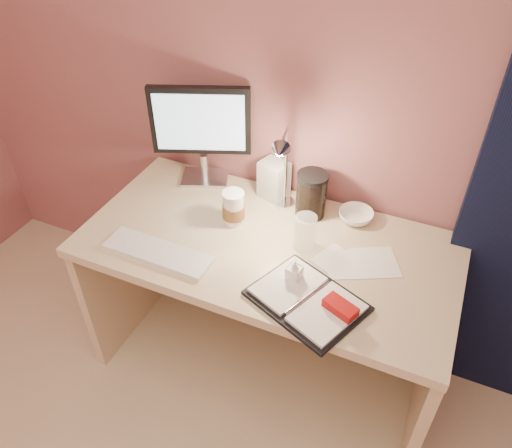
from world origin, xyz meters
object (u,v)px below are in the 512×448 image
at_px(lotion_bottle, 294,271).
at_px(desk, 274,273).
at_px(clear_cup, 305,232).
at_px(desk_lamp, 272,166).
at_px(planner, 310,300).
at_px(product_box, 274,180).
at_px(coffee_cup, 234,209).
at_px(monitor, 201,126).
at_px(bowl, 356,216).
at_px(dark_jar, 311,197).
at_px(keyboard, 158,252).

bearing_deg(lotion_bottle, desk, 125.36).
distance_m(clear_cup, desk_lamp, 0.27).
xyz_separation_m(planner, product_box, (-0.33, 0.50, 0.07)).
height_order(coffee_cup, clear_cup, same).
bearing_deg(desk_lamp, planner, -63.58).
height_order(clear_cup, desk_lamp, desk_lamp).
xyz_separation_m(desk, monitor, (-0.42, 0.20, 0.48)).
bearing_deg(desk_lamp, clear_cup, -45.00).
xyz_separation_m(clear_cup, bowl, (0.13, 0.23, -0.05)).
xyz_separation_m(monitor, desk_lamp, (0.37, -0.12, -0.02)).
xyz_separation_m(monitor, clear_cup, (0.55, -0.24, -0.19)).
bearing_deg(dark_jar, bowl, 10.66).
xyz_separation_m(keyboard, planner, (0.58, -0.00, 0.01)).
xyz_separation_m(product_box, desk_lamp, (0.04, -0.12, 0.15)).
bearing_deg(planner, bowl, 109.76).
height_order(clear_cup, bowl, clear_cup).
distance_m(coffee_cup, lotion_bottle, 0.39).
height_order(desk, keyboard, keyboard).
bearing_deg(monitor, clear_cup, -45.50).
distance_m(monitor, planner, 0.86).
bearing_deg(product_box, bowl, 14.54).
relative_size(clear_cup, lotion_bottle, 1.33).
bearing_deg(dark_jar, keyboard, -133.47).
distance_m(desk, clear_cup, 0.33).
distance_m(bowl, product_box, 0.36).
height_order(keyboard, lotion_bottle, lotion_bottle).
bearing_deg(desk, dark_jar, 61.20).
height_order(planner, bowl, planner).
relative_size(keyboard, desk_lamp, 1.10).
bearing_deg(planner, keyboard, -157.57).
relative_size(desk, coffee_cup, 9.96).
xyz_separation_m(lotion_bottle, desk_lamp, (-0.21, 0.31, 0.18)).
bearing_deg(coffee_cup, lotion_bottle, -32.83).
bearing_deg(clear_cup, dark_jar, 103.19).
bearing_deg(coffee_cup, monitor, 138.77).
relative_size(dark_jar, desk_lamp, 0.45).
bearing_deg(keyboard, product_box, 64.39).
bearing_deg(bowl, keyboard, -141.36).
bearing_deg(coffee_cup, bowl, 25.17).
relative_size(planner, clear_cup, 3.04).
distance_m(keyboard, bowl, 0.77).
height_order(coffee_cup, dark_jar, dark_jar).
xyz_separation_m(coffee_cup, desk_lamp, (0.12, 0.09, 0.17)).
xyz_separation_m(monitor, dark_jar, (0.50, -0.05, -0.17)).
height_order(keyboard, desk_lamp, desk_lamp).
relative_size(bowl, product_box, 0.83).
bearing_deg(coffee_cup, planner, -34.33).
xyz_separation_m(desk, bowl, (0.26, 0.19, 0.25)).
height_order(desk, bowl, bowl).
height_order(keyboard, bowl, bowl).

